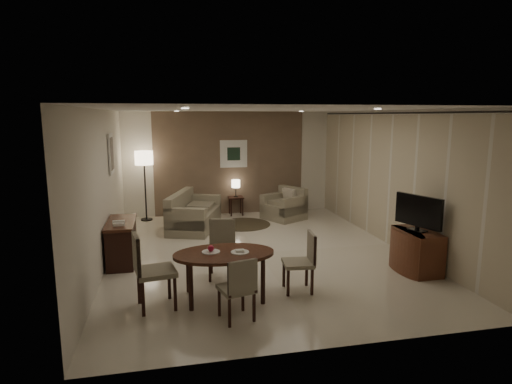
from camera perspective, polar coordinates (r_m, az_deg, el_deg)
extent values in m
cube|color=beige|center=(8.27, 0.30, -8.11)|extent=(5.50, 7.00, 0.00)
cube|color=white|center=(7.85, 0.31, 10.95)|extent=(5.50, 7.00, 0.00)
cube|color=brown|center=(11.36, -3.52, 3.86)|extent=(5.50, 0.00, 2.70)
cube|color=beige|center=(7.84, -19.73, 0.44)|extent=(0.00, 7.00, 2.70)
cube|color=beige|center=(8.95, 17.77, 1.69)|extent=(0.00, 7.00, 2.70)
cube|color=brown|center=(11.35, -3.51, 3.85)|extent=(3.96, 0.03, 2.70)
cylinder|color=black|center=(8.83, 17.83, 9.99)|extent=(0.03, 6.80, 0.03)
cube|color=silver|center=(11.31, -3.00, 5.11)|extent=(0.72, 0.03, 0.72)
cube|color=black|center=(11.30, -2.99, 5.10)|extent=(0.34, 0.01, 0.34)
cube|color=silver|center=(8.96, -18.76, 4.87)|extent=(0.03, 0.60, 0.80)
cube|color=gray|center=(8.95, -18.66, 4.87)|extent=(0.01, 0.46, 0.64)
cylinder|color=white|center=(5.87, -9.45, 10.94)|extent=(0.10, 0.10, 0.01)
cylinder|color=white|center=(6.63, 15.93, 10.59)|extent=(0.10, 0.10, 0.01)
cylinder|color=white|center=(9.47, -10.56, 10.55)|extent=(0.10, 0.10, 0.01)
cylinder|color=white|center=(9.96, 6.05, 10.63)|extent=(0.10, 0.10, 0.01)
cylinder|color=white|center=(6.16, -6.03, -7.95)|extent=(0.26, 0.26, 0.02)
cylinder|color=white|center=(6.12, -2.16, -8.02)|extent=(0.26, 0.26, 0.02)
sphere|color=#A91330|center=(6.14, -6.04, -7.48)|extent=(0.09, 0.09, 0.09)
cube|color=white|center=(6.11, -2.16, -7.82)|extent=(0.12, 0.08, 0.03)
cylinder|color=#453927|center=(10.35, -1.71, -4.31)|extent=(1.31, 1.31, 0.01)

